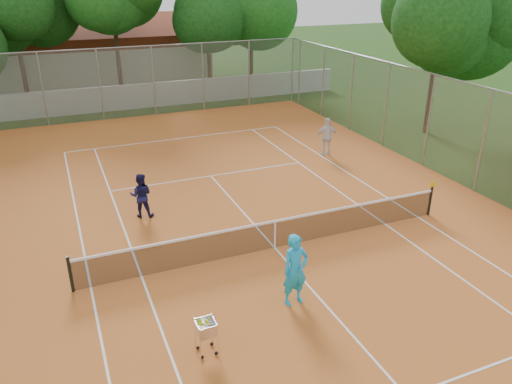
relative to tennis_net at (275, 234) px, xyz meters
name	(u,v)px	position (x,y,z in m)	size (l,w,h in m)	color
ground	(275,248)	(0.00, 0.00, -0.51)	(120.00, 120.00, 0.00)	#1B3A0F
court_pad	(275,248)	(0.00, 0.00, -0.50)	(18.00, 34.00, 0.02)	#BF6325
court_lines	(275,248)	(0.00, 0.00, -0.49)	(10.98, 23.78, 0.01)	white
tennis_net	(275,234)	(0.00, 0.00, 0.00)	(11.88, 0.10, 0.98)	black
perimeter_fence	(276,189)	(0.00, 0.00, 1.49)	(18.00, 34.00, 4.00)	slate
boundary_wall	(148,95)	(0.00, 19.00, 0.24)	(26.00, 0.30, 1.50)	silver
clubhouse	(94,51)	(-2.00, 29.00, 1.69)	(16.40, 9.00, 4.40)	beige
tropical_trees	(133,20)	(0.00, 22.00, 4.49)	(29.00, 19.00, 10.00)	#0E390F
player_near	(295,270)	(-0.69, -2.71, 0.49)	(0.71, 0.47, 1.95)	#1AA7E3
player_far_left	(141,195)	(-3.34, 3.77, 0.30)	(0.77, 0.60, 1.58)	#161643
player_far_right	(327,137)	(5.77, 6.84, 0.39)	(1.03, 0.43, 1.77)	silver
ball_hopper	(206,336)	(-3.33, -3.62, -0.03)	(0.44, 0.44, 0.92)	silver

